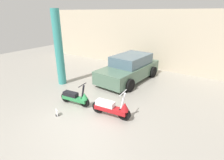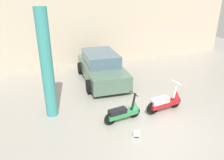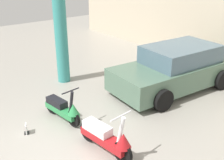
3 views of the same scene
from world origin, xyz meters
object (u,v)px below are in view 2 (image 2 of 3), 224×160
object	(u,v)px
support_column_side	(47,66)
car_rear_left	(101,67)
scooter_front_right	(166,101)
scooter_front_left	(124,112)
placard_near_left_scooter	(137,134)

from	to	relation	value
support_column_side	car_rear_left	bearing A→B (deg)	42.36
support_column_side	scooter_front_right	bearing A→B (deg)	-16.91
scooter_front_left	placard_near_left_scooter	size ratio (longest dim) A/B	5.60
car_rear_left	support_column_side	bearing A→B (deg)	-43.16
support_column_side	scooter_front_left	bearing A→B (deg)	-29.54
placard_near_left_scooter	scooter_front_right	bearing A→B (deg)	31.36
scooter_front_left	placard_near_left_scooter	world-z (taller)	scooter_front_left
placard_near_left_scooter	support_column_side	distance (m)	3.86
scooter_front_right	placard_near_left_scooter	xyz separation A→B (m)	(-1.84, -1.12, -0.29)
car_rear_left	placard_near_left_scooter	bearing A→B (deg)	-1.03
car_rear_left	scooter_front_right	bearing A→B (deg)	23.72
scooter_front_right	support_column_side	size ratio (longest dim) A/B	0.41
car_rear_left	scooter_front_left	bearing A→B (deg)	-2.17
scooter_front_left	placard_near_left_scooter	bearing A→B (deg)	-98.14
scooter_front_right	car_rear_left	world-z (taller)	car_rear_left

